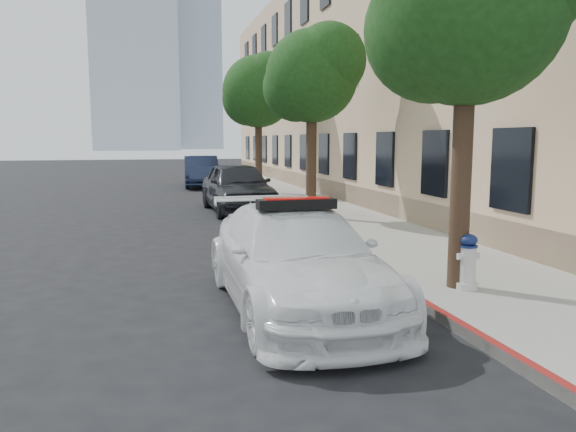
% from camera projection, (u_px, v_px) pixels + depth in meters
% --- Properties ---
extents(ground, '(120.00, 120.00, 0.00)m').
position_uv_depth(ground, '(247.00, 276.00, 9.81)').
color(ground, black).
rests_on(ground, ground).
extents(sidewalk, '(3.20, 50.00, 0.15)m').
position_uv_depth(sidewalk, '(299.00, 204.00, 20.27)').
color(sidewalk, gray).
rests_on(sidewalk, ground).
extents(curb_strip, '(0.12, 50.00, 0.15)m').
position_uv_depth(curb_strip, '(257.00, 205.00, 19.90)').
color(curb_strip, maroon).
rests_on(curb_strip, ground).
extents(building, '(8.00, 36.00, 10.00)m').
position_uv_depth(building, '(389.00, 82.00, 25.73)').
color(building, tan).
rests_on(building, ground).
extents(tower_left, '(18.00, 14.00, 60.00)m').
position_uv_depth(tower_left, '(133.00, 10.00, 120.25)').
color(tower_left, '#9EA8B7').
rests_on(tower_left, ground).
extents(tower_right, '(14.00, 14.00, 44.00)m').
position_uv_depth(tower_right, '(190.00, 59.00, 138.84)').
color(tower_right, '#9EA8B7').
rests_on(tower_right, ground).
extents(tree_near, '(2.92, 2.82, 5.62)m').
position_uv_depth(tree_near, '(471.00, 5.00, 7.98)').
color(tree_near, black).
rests_on(tree_near, sidewalk).
extents(tree_mid, '(2.77, 2.64, 5.43)m').
position_uv_depth(tree_mid, '(313.00, 75.00, 15.69)').
color(tree_mid, black).
rests_on(tree_mid, sidewalk).
extents(tree_far, '(3.10, 3.00, 5.81)m').
position_uv_depth(tree_far, '(259.00, 91.00, 23.36)').
color(tree_far, black).
rests_on(tree_far, sidewalk).
extents(police_car, '(2.07, 4.95, 1.58)m').
position_uv_depth(police_car, '(296.00, 259.00, 7.86)').
color(police_car, white).
rests_on(police_car, ground).
extents(parked_car_mid, '(2.15, 4.93, 1.65)m').
position_uv_depth(parked_car_mid, '(238.00, 187.00, 18.48)').
color(parked_car_mid, black).
rests_on(parked_car_mid, ground).
extents(parked_car_far, '(1.86, 4.77, 1.55)m').
position_uv_depth(parked_car_far, '(201.00, 171.00, 28.26)').
color(parked_car_far, '#151D36').
rests_on(parked_car_far, ground).
extents(fire_hydrant, '(0.34, 0.32, 0.84)m').
position_uv_depth(fire_hydrant, '(468.00, 262.00, 8.36)').
color(fire_hydrant, silver).
rests_on(fire_hydrant, sidewalk).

